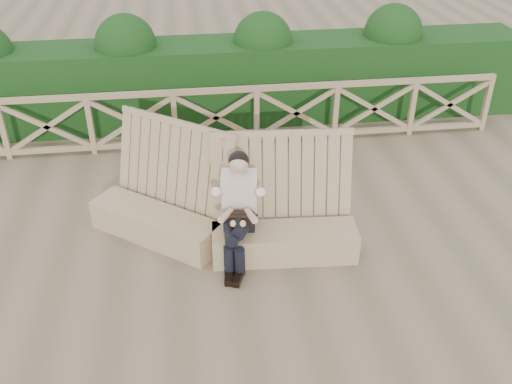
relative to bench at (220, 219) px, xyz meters
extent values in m
plane|color=brown|center=(0.16, -0.62, -0.39)|extent=(60.00, 60.00, 0.00)
cube|color=#8D6C50|center=(-0.87, 0.24, -0.18)|extent=(1.79, 1.55, 0.41)
cube|color=#8D6C50|center=(-0.70, 0.46, 0.40)|extent=(1.75, 1.50, 1.53)
cube|color=#8D6C50|center=(0.81, -0.39, -0.18)|extent=(1.90, 0.62, 0.41)
cube|color=#8D6C50|center=(0.83, -0.12, 0.40)|extent=(1.90, 0.56, 1.53)
cube|color=black|center=(0.24, -0.25, 0.15)|extent=(0.44, 0.35, 0.24)
cube|color=beige|center=(0.25, -0.19, 0.53)|extent=(0.49, 0.38, 0.58)
sphere|color=tan|center=(0.24, -0.25, 0.95)|extent=(0.27, 0.27, 0.23)
sphere|color=black|center=(0.25, -0.21, 0.97)|extent=(0.29, 0.29, 0.26)
cylinder|color=black|center=(0.10, -0.46, 0.13)|extent=(0.24, 0.53, 0.17)
cylinder|color=black|center=(0.28, -0.47, 0.21)|extent=(0.25, 0.54, 0.18)
cylinder|color=black|center=(0.06, -0.70, -0.18)|extent=(0.15, 0.15, 0.41)
cylinder|color=black|center=(0.18, -0.74, -0.18)|extent=(0.15, 0.15, 0.41)
cube|color=black|center=(0.04, -0.80, -0.35)|extent=(0.14, 0.28, 0.09)
cube|color=black|center=(0.15, -0.84, -0.35)|extent=(0.14, 0.28, 0.09)
cube|color=black|center=(0.23, -0.45, 0.26)|extent=(0.31, 0.21, 0.19)
cube|color=black|center=(0.18, -0.62, 0.33)|extent=(0.09, 0.11, 0.13)
cube|color=#9B7F5A|center=(0.16, 2.88, 0.66)|extent=(10.10, 0.07, 0.10)
cube|color=#9B7F5A|center=(0.16, 2.88, -0.27)|extent=(10.10, 0.07, 0.10)
cube|color=black|center=(0.16, 4.08, 0.36)|extent=(12.00, 1.20, 1.50)
camera|label=1|loc=(-0.35, -6.27, 4.30)|focal=40.00mm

